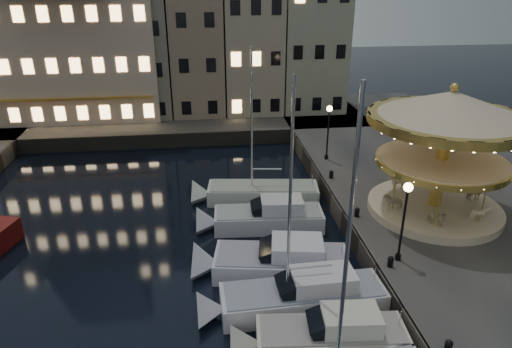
{
  "coord_description": "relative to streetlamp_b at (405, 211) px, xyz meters",
  "views": [
    {
      "loc": [
        -2.04,
        -16.93,
        14.21
      ],
      "look_at": [
        1.0,
        8.0,
        3.2
      ],
      "focal_mm": 32.0,
      "sensor_mm": 36.0,
      "label": 1
    }
  ],
  "objects": [
    {
      "name": "ground",
      "position": [
        -7.2,
        -1.0,
        -4.02
      ],
      "size": [
        160.0,
        160.0,
        0.0
      ],
      "primitive_type": "plane",
      "color": "black",
      "rests_on": "ground"
    },
    {
      "name": "quay_east",
      "position": [
        6.8,
        5.0,
        -3.37
      ],
      "size": [
        16.0,
        56.0,
        1.3
      ],
      "primitive_type": "cube",
      "color": "#474442",
      "rests_on": "ground"
    },
    {
      "name": "quay_north",
      "position": [
        -15.2,
        27.0,
        -3.37
      ],
      "size": [
        44.0,
        12.0,
        1.3
      ],
      "primitive_type": "cube",
      "color": "#474442",
      "rests_on": "ground"
    },
    {
      "name": "quaywall_e",
      "position": [
        -1.2,
        5.0,
        -3.37
      ],
      "size": [
        0.15,
        44.0,
        1.3
      ],
      "primitive_type": "cube",
      "color": "#47423A",
      "rests_on": "ground"
    },
    {
      "name": "quaywall_n",
      "position": [
        -13.2,
        21.0,
        -3.37
      ],
      "size": [
        48.0,
        0.15,
        1.3
      ],
      "primitive_type": "cube",
      "color": "#47423A",
      "rests_on": "ground"
    },
    {
      "name": "streetlamp_b",
      "position": [
        0.0,
        0.0,
        0.0
      ],
      "size": [
        0.44,
        0.44,
        4.17
      ],
      "color": "black",
      "rests_on": "quay_east"
    },
    {
      "name": "streetlamp_c",
      "position": [
        0.0,
        13.5,
        0.0
      ],
      "size": [
        0.44,
        0.44,
        4.17
      ],
      "color": "black",
      "rests_on": "quay_east"
    },
    {
      "name": "bollard_a",
      "position": [
        -0.6,
        -6.0,
        -2.41
      ],
      "size": [
        0.3,
        0.3,
        0.57
      ],
      "color": "black",
      "rests_on": "quay_east"
    },
    {
      "name": "bollard_b",
      "position": [
        -0.6,
        -0.5,
        -2.41
      ],
      "size": [
        0.3,
        0.3,
        0.57
      ],
      "color": "black",
      "rests_on": "quay_east"
    },
    {
      "name": "bollard_c",
      "position": [
        -0.6,
        4.5,
        -2.41
      ],
      "size": [
        0.3,
        0.3,
        0.57
      ],
      "color": "black",
      "rests_on": "quay_east"
    },
    {
      "name": "bollard_d",
      "position": [
        -0.6,
        10.0,
        -2.41
      ],
      "size": [
        0.3,
        0.3,
        0.57
      ],
      "color": "black",
      "rests_on": "quay_east"
    },
    {
      "name": "townhouse_na",
      "position": [
        -26.7,
        29.0,
        3.76
      ],
      "size": [
        5.5,
        8.0,
        12.8
      ],
      "color": "gray",
      "rests_on": "quay_north"
    },
    {
      "name": "townhouse_nb",
      "position": [
        -21.25,
        29.0,
        4.26
      ],
      "size": [
        6.16,
        8.0,
        13.8
      ],
      "color": "slate",
      "rests_on": "quay_north"
    },
    {
      "name": "townhouse_nc",
      "position": [
        -15.2,
        29.0,
        4.76
      ],
      "size": [
        6.82,
        8.0,
        14.8
      ],
      "color": "gray",
      "rests_on": "quay_north"
    },
    {
      "name": "townhouse_nd",
      "position": [
        -9.45,
        29.0,
        5.26
      ],
      "size": [
        5.5,
        8.0,
        15.8
      ],
      "color": "gray",
      "rests_on": "quay_north"
    },
    {
      "name": "townhouse_ne",
      "position": [
        -4.0,
        29.0,
        3.76
      ],
      "size": [
        6.16,
        8.0,
        12.8
      ],
      "color": "tan",
      "rests_on": "quay_north"
    },
    {
      "name": "townhouse_nf",
      "position": [
        2.05,
        29.0,
        4.26
      ],
      "size": [
        6.82,
        8.0,
        13.8
      ],
      "color": "gray",
      "rests_on": "quay_north"
    },
    {
      "name": "hotel_corner",
      "position": [
        -21.2,
        29.0,
        5.76
      ],
      "size": [
        17.6,
        9.0,
        16.8
      ],
      "color": "beige",
      "rests_on": "quay_north"
    },
    {
      "name": "motorboat_b",
      "position": [
        -4.89,
        -4.07,
        -3.38
      ],
      "size": [
        7.17,
        2.57,
        2.15
      ],
      "color": "beige",
      "rests_on": "ground"
    },
    {
      "name": "motorboat_c",
      "position": [
        -5.48,
        -1.49,
        -3.34
      ],
      "size": [
        8.58,
        2.45,
        11.39
      ],
      "color": "silver",
      "rests_on": "ground"
    },
    {
      "name": "motorboat_d",
      "position": [
        -6.01,
        1.46,
        -3.38
      ],
      "size": [
        7.97,
        3.78,
        2.15
      ],
      "color": "silver",
      "rests_on": "ground"
    },
    {
      "name": "motorboat_e",
      "position": [
        -5.96,
        6.09,
        -3.38
      ],
      "size": [
        7.64,
        2.63,
        2.15
      ],
      "color": "silver",
      "rests_on": "ground"
    },
    {
      "name": "motorboat_f",
      "position": [
        -5.98,
        9.78,
        -3.49
      ],
      "size": [
        8.54,
        3.14,
        11.29
      ],
      "color": "silver",
      "rests_on": "ground"
    },
    {
      "name": "carousel",
      "position": [
        4.11,
        4.52,
        2.34
      ],
      "size": [
        8.77,
        8.77,
        7.68
      ],
      "color": "beige",
      "rests_on": "quay_east"
    }
  ]
}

